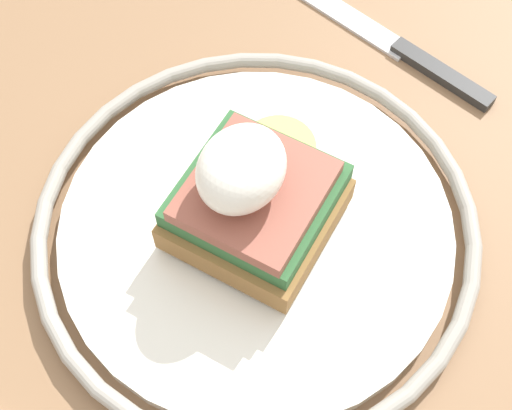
{
  "coord_description": "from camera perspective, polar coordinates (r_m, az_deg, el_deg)",
  "views": [
    {
      "loc": [
        -0.21,
        -0.06,
        1.14
      ],
      "look_at": [
        -0.04,
        0.04,
        0.79
      ],
      "focal_mm": 50.0,
      "sensor_mm": 36.0,
      "label": 1
    }
  ],
  "objects": [
    {
      "name": "plate",
      "position": [
        0.43,
        0.0,
        -1.79
      ],
      "size": [
        0.27,
        0.27,
        0.02
      ],
      "color": "silver",
      "rests_on": "dining_table"
    },
    {
      "name": "sandwich",
      "position": [
        0.4,
        -0.23,
        0.8
      ],
      "size": [
        0.12,
        0.09,
        0.08
      ],
      "color": "olive",
      "rests_on": "plate"
    },
    {
      "name": "knife",
      "position": [
        0.53,
        11.11,
        12.38
      ],
      "size": [
        0.06,
        0.19,
        0.01
      ],
      "color": "#2D2D2D",
      "rests_on": "dining_table"
    },
    {
      "name": "dining_table",
      "position": [
        0.56,
        5.27,
        -6.64
      ],
      "size": [
        0.97,
        0.75,
        0.75
      ],
      "color": "#846042",
      "rests_on": "ground_plane"
    }
  ]
}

